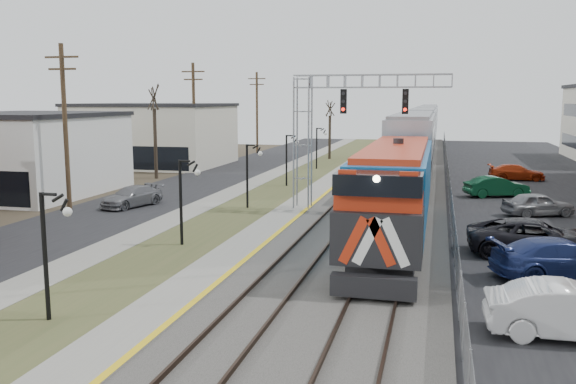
% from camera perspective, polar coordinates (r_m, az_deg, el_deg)
% --- Properties ---
extents(street_west, '(7.00, 120.00, 0.04)m').
position_cam_1_polar(street_west, '(47.03, -9.94, 0.36)').
color(street_west, black).
rests_on(street_west, ground).
extents(sidewalk, '(2.00, 120.00, 0.08)m').
position_cam_1_polar(sidewalk, '(45.41, -4.74, 0.19)').
color(sidewalk, gray).
rests_on(sidewalk, ground).
extents(grass_median, '(4.00, 120.00, 0.06)m').
position_cam_1_polar(grass_median, '(44.55, -1.08, 0.04)').
color(grass_median, '#414A27').
rests_on(grass_median, ground).
extents(platform, '(2.00, 120.00, 0.24)m').
position_cam_1_polar(platform, '(43.87, 2.71, 0.01)').
color(platform, gray).
rests_on(platform, ground).
extents(ballast_bed, '(8.00, 120.00, 0.20)m').
position_cam_1_polar(ballast_bed, '(43.20, 9.23, -0.25)').
color(ballast_bed, '#595651').
rests_on(ballast_bed, ground).
extents(parking_lot, '(16.00, 120.00, 0.04)m').
position_cam_1_polar(parking_lot, '(43.93, 25.02, -0.92)').
color(parking_lot, black).
rests_on(parking_lot, ground).
extents(platform_edge, '(0.24, 120.00, 0.01)m').
position_cam_1_polar(platform_edge, '(43.69, 3.84, 0.13)').
color(platform_edge, gold).
rests_on(platform_edge, platform).
extents(track_near, '(1.58, 120.00, 0.15)m').
position_cam_1_polar(track_near, '(43.37, 6.60, 0.07)').
color(track_near, '#2D2119').
rests_on(track_near, ballast_bed).
extents(track_far, '(1.58, 120.00, 0.15)m').
position_cam_1_polar(track_far, '(43.08, 11.22, -0.10)').
color(track_far, '#2D2119').
rests_on(track_far, ballast_bed).
extents(train, '(3.00, 108.65, 5.33)m').
position_cam_1_polar(train, '(75.23, 12.50, 5.60)').
color(train, '#1460A6').
rests_on(train, ground).
extents(signal_gantry, '(9.00, 1.07, 8.15)m').
position_cam_1_polar(signal_gantry, '(36.09, 4.07, 6.85)').
color(signal_gantry, gray).
rests_on(signal_gantry, ground).
extents(lampposts, '(0.14, 62.14, 4.00)m').
position_cam_1_polar(lampposts, '(28.63, -9.76, -0.95)').
color(lampposts, black).
rests_on(lampposts, ground).
extents(utility_poles, '(0.28, 80.28, 10.00)m').
position_cam_1_polar(utility_poles, '(39.26, -20.11, 5.64)').
color(utility_poles, '#4C3823').
rests_on(utility_poles, ground).
extents(fence, '(0.04, 120.00, 1.60)m').
position_cam_1_polar(fence, '(42.97, 14.84, 0.46)').
color(fence, gray).
rests_on(fence, ground).
extents(bare_trees, '(12.30, 42.30, 5.95)m').
position_cam_1_polar(bare_trees, '(50.76, -9.44, 4.02)').
color(bare_trees, '#382D23').
rests_on(bare_trees, ground).
extents(car_lot_b, '(4.77, 1.81, 1.55)m').
position_cam_1_polar(car_lot_b, '(19.21, 25.05, -10.22)').
color(car_lot_b, white).
rests_on(car_lot_b, ground).
extents(car_lot_c, '(5.75, 2.80, 1.58)m').
position_cam_1_polar(car_lot_c, '(28.38, 22.11, -4.05)').
color(car_lot_c, black).
rests_on(car_lot_c, ground).
extents(car_lot_d, '(5.63, 3.63, 1.52)m').
position_cam_1_polar(car_lot_d, '(25.20, 24.21, -5.81)').
color(car_lot_d, navy).
rests_on(car_lot_d, ground).
extents(car_lot_e, '(4.34, 3.03, 1.37)m').
position_cam_1_polar(car_lot_e, '(38.04, 22.36, -1.11)').
color(car_lot_e, gray).
rests_on(car_lot_e, ground).
extents(car_lot_f, '(4.56, 2.89, 1.42)m').
position_cam_1_polar(car_lot_f, '(44.43, 18.93, 0.43)').
color(car_lot_f, '#0D4427').
rests_on(car_lot_f, ground).
extents(car_street_b, '(3.01, 4.72, 1.27)m').
position_cam_1_polar(car_street_b, '(39.50, -14.41, -0.46)').
color(car_street_b, slate).
rests_on(car_street_b, ground).
extents(car_lot_g, '(4.65, 2.19, 1.31)m').
position_cam_1_polar(car_lot_g, '(54.22, 20.59, 1.70)').
color(car_lot_g, '#A1290C').
rests_on(car_lot_g, ground).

